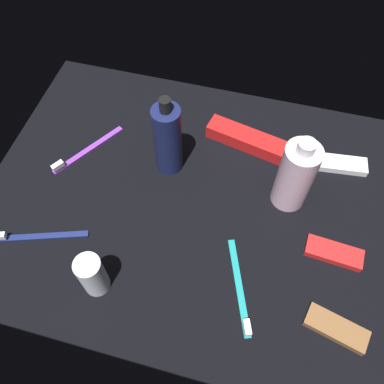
{
  "coord_description": "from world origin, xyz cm",
  "views": [
    {
      "loc": [
        -10.69,
        40.45,
        70.2
      ],
      "look_at": [
        0.0,
        0.0,
        3.0
      ],
      "focal_mm": 37.83,
      "sensor_mm": 36.0,
      "label": 1
    }
  ],
  "objects_px": {
    "toothbrush_teal": "(240,292)",
    "lotion_bottle": "(168,139)",
    "snack_bar_white": "(341,164)",
    "snack_bar_brown": "(336,328)",
    "deodorant_stick": "(92,275)",
    "toothbrush_navy": "(34,236)",
    "snack_bar_red": "(334,253)",
    "toothbrush_purple": "(84,151)",
    "bodywash_bottle": "(295,176)",
    "toothpaste_box_red": "(246,139)"
  },
  "relations": [
    {
      "from": "toothbrush_teal",
      "to": "lotion_bottle",
      "type": "bearing_deg",
      "value": -49.83
    },
    {
      "from": "snack_bar_white",
      "to": "snack_bar_brown",
      "type": "bearing_deg",
      "value": 86.2
    },
    {
      "from": "deodorant_stick",
      "to": "snack_bar_brown",
      "type": "height_order",
      "value": "deodorant_stick"
    },
    {
      "from": "toothbrush_navy",
      "to": "snack_bar_red",
      "type": "distance_m",
      "value": 0.56
    },
    {
      "from": "toothbrush_purple",
      "to": "snack_bar_white",
      "type": "relative_size",
      "value": 1.53
    },
    {
      "from": "toothbrush_navy",
      "to": "snack_bar_white",
      "type": "relative_size",
      "value": 1.68
    },
    {
      "from": "toothbrush_navy",
      "to": "snack_bar_white",
      "type": "height_order",
      "value": "toothbrush_navy"
    },
    {
      "from": "bodywash_bottle",
      "to": "snack_bar_red",
      "type": "xyz_separation_m",
      "value": [
        -0.1,
        0.1,
        -0.07
      ]
    },
    {
      "from": "deodorant_stick",
      "to": "snack_bar_white",
      "type": "bearing_deg",
      "value": -137.05
    },
    {
      "from": "bodywash_bottle",
      "to": "deodorant_stick",
      "type": "distance_m",
      "value": 0.41
    },
    {
      "from": "bodywash_bottle",
      "to": "toothpaste_box_red",
      "type": "height_order",
      "value": "bodywash_bottle"
    },
    {
      "from": "toothbrush_purple",
      "to": "toothbrush_teal",
      "type": "height_order",
      "value": "same"
    },
    {
      "from": "toothbrush_teal",
      "to": "snack_bar_red",
      "type": "distance_m",
      "value": 0.19
    },
    {
      "from": "lotion_bottle",
      "to": "toothpaste_box_red",
      "type": "bearing_deg",
      "value": -146.39
    },
    {
      "from": "snack_bar_brown",
      "to": "lotion_bottle",
      "type": "bearing_deg",
      "value": -20.81
    },
    {
      "from": "deodorant_stick",
      "to": "snack_bar_brown",
      "type": "bearing_deg",
      "value": -176.02
    },
    {
      "from": "lotion_bottle",
      "to": "snack_bar_white",
      "type": "relative_size",
      "value": 1.85
    },
    {
      "from": "deodorant_stick",
      "to": "toothpaste_box_red",
      "type": "distance_m",
      "value": 0.43
    },
    {
      "from": "toothbrush_navy",
      "to": "lotion_bottle",
      "type": "bearing_deg",
      "value": -131.05
    },
    {
      "from": "bodywash_bottle",
      "to": "deodorant_stick",
      "type": "height_order",
      "value": "bodywash_bottle"
    },
    {
      "from": "toothbrush_purple",
      "to": "toothbrush_navy",
      "type": "relative_size",
      "value": 0.91
    },
    {
      "from": "toothbrush_teal",
      "to": "snack_bar_white",
      "type": "relative_size",
      "value": 1.66
    },
    {
      "from": "deodorant_stick",
      "to": "toothpaste_box_red",
      "type": "height_order",
      "value": "deodorant_stick"
    },
    {
      "from": "deodorant_stick",
      "to": "toothbrush_purple",
      "type": "relative_size",
      "value": 0.6
    },
    {
      "from": "toothbrush_purple",
      "to": "snack_bar_brown",
      "type": "relative_size",
      "value": 1.53
    },
    {
      "from": "snack_bar_brown",
      "to": "snack_bar_white",
      "type": "distance_m",
      "value": 0.35
    },
    {
      "from": "bodywash_bottle",
      "to": "toothbrush_purple",
      "type": "relative_size",
      "value": 1.1
    },
    {
      "from": "toothbrush_navy",
      "to": "snack_bar_brown",
      "type": "height_order",
      "value": "toothbrush_navy"
    },
    {
      "from": "bodywash_bottle",
      "to": "snack_bar_red",
      "type": "height_order",
      "value": "bodywash_bottle"
    },
    {
      "from": "deodorant_stick",
      "to": "snack_bar_white",
      "type": "xyz_separation_m",
      "value": [
        -0.4,
        -0.38,
        -0.04
      ]
    },
    {
      "from": "toothpaste_box_red",
      "to": "snack_bar_white",
      "type": "relative_size",
      "value": 1.69
    },
    {
      "from": "toothbrush_teal",
      "to": "snack_bar_brown",
      "type": "height_order",
      "value": "toothbrush_teal"
    },
    {
      "from": "bodywash_bottle",
      "to": "toothbrush_teal",
      "type": "xyz_separation_m",
      "value": [
        0.05,
        0.22,
        -0.07
      ]
    },
    {
      "from": "snack_bar_red",
      "to": "snack_bar_white",
      "type": "xyz_separation_m",
      "value": [
        -0.0,
        -0.21,
        0.0
      ]
    },
    {
      "from": "toothbrush_teal",
      "to": "snack_bar_white",
      "type": "bearing_deg",
      "value": -115.32
    },
    {
      "from": "deodorant_stick",
      "to": "toothpaste_box_red",
      "type": "xyz_separation_m",
      "value": [
        -0.2,
        -0.38,
        -0.03
      ]
    },
    {
      "from": "toothpaste_box_red",
      "to": "snack_bar_red",
      "type": "distance_m",
      "value": 0.3
    },
    {
      "from": "bodywash_bottle",
      "to": "snack_bar_brown",
      "type": "xyz_separation_m",
      "value": [
        -0.11,
        0.24,
        -0.07
      ]
    },
    {
      "from": "toothbrush_navy",
      "to": "toothbrush_teal",
      "type": "relative_size",
      "value": 1.01
    },
    {
      "from": "toothbrush_navy",
      "to": "snack_bar_white",
      "type": "distance_m",
      "value": 0.64
    },
    {
      "from": "deodorant_stick",
      "to": "toothbrush_teal",
      "type": "bearing_deg",
      "value": -168.66
    },
    {
      "from": "deodorant_stick",
      "to": "snack_bar_white",
      "type": "height_order",
      "value": "deodorant_stick"
    },
    {
      "from": "deodorant_stick",
      "to": "toothbrush_navy",
      "type": "bearing_deg",
      "value": -20.51
    },
    {
      "from": "toothbrush_navy",
      "to": "snack_bar_red",
      "type": "bearing_deg",
      "value": -168.76
    },
    {
      "from": "toothbrush_purple",
      "to": "bodywash_bottle",
      "type": "bearing_deg",
      "value": 179.97
    },
    {
      "from": "toothpaste_box_red",
      "to": "toothbrush_teal",
      "type": "bearing_deg",
      "value": 111.59
    },
    {
      "from": "snack_bar_brown",
      "to": "snack_bar_white",
      "type": "height_order",
      "value": "same"
    },
    {
      "from": "toothbrush_navy",
      "to": "snack_bar_brown",
      "type": "relative_size",
      "value": 1.68
    },
    {
      "from": "lotion_bottle",
      "to": "deodorant_stick",
      "type": "relative_size",
      "value": 2.03
    },
    {
      "from": "snack_bar_red",
      "to": "snack_bar_brown",
      "type": "relative_size",
      "value": 1.0
    }
  ]
}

